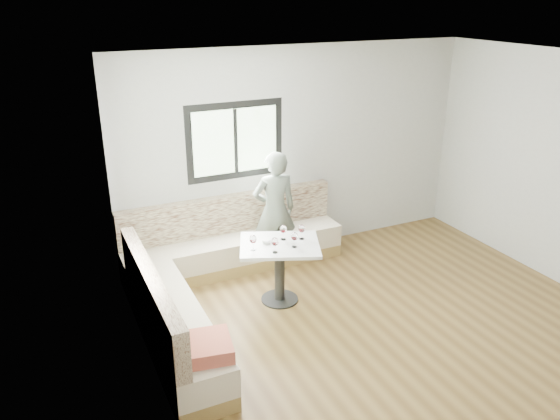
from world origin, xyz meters
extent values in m
cube|color=brown|center=(0.00, 0.00, 0.00)|extent=(5.00, 5.00, 0.01)
cube|color=white|center=(0.00, 0.00, 2.80)|extent=(5.00, 5.00, 0.01)
cube|color=#B7B7B2|center=(0.00, 2.50, 1.40)|extent=(5.00, 0.01, 2.80)
cube|color=#B7B7B2|center=(-2.50, 0.00, 1.40)|extent=(0.01, 5.00, 2.80)
cube|color=black|center=(-0.90, 2.49, 1.65)|extent=(1.30, 0.02, 1.00)
cube|color=black|center=(-2.49, 0.90, 1.65)|extent=(0.02, 1.30, 1.00)
cube|color=olive|center=(-1.05, 2.23, 0.08)|extent=(2.90, 0.55, 0.16)
cube|color=beige|center=(-1.05, 2.23, 0.30)|extent=(2.90, 0.55, 0.29)
cube|color=beige|center=(-1.05, 2.43, 0.70)|extent=(2.90, 0.14, 0.50)
cube|color=olive|center=(-2.23, 0.82, 0.08)|extent=(0.55, 2.25, 0.16)
cube|color=beige|center=(-2.23, 0.82, 0.30)|extent=(0.55, 2.25, 0.29)
cube|color=beige|center=(-2.43, 0.82, 0.70)|extent=(0.14, 2.25, 0.50)
cube|color=#B06043|center=(-2.14, 0.03, 0.52)|extent=(0.51, 0.51, 0.13)
cylinder|color=black|center=(-0.86, 1.25, 0.01)|extent=(0.44, 0.44, 0.02)
cylinder|color=black|center=(-0.86, 1.25, 0.35)|extent=(0.12, 0.12, 0.70)
cube|color=silver|center=(-0.86, 1.25, 0.72)|extent=(1.09, 0.99, 0.04)
imported|color=#5C655A|center=(-0.54, 2.09, 0.79)|extent=(0.61, 0.44, 1.57)
cylinder|color=white|center=(-0.99, 1.33, 0.76)|extent=(0.09, 0.09, 0.04)
sphere|color=black|center=(-0.98, 1.34, 0.77)|extent=(0.02, 0.02, 0.02)
sphere|color=black|center=(-1.00, 1.34, 0.77)|extent=(0.02, 0.02, 0.02)
sphere|color=black|center=(-0.99, 1.32, 0.77)|extent=(0.02, 0.02, 0.02)
cylinder|color=white|center=(-1.20, 1.22, 0.74)|extent=(0.06, 0.06, 0.01)
cylinder|color=white|center=(-1.20, 1.22, 0.78)|extent=(0.01, 0.01, 0.08)
ellipsoid|color=white|center=(-1.20, 1.22, 0.87)|extent=(0.08, 0.08, 0.10)
cylinder|color=#450409|center=(-1.20, 1.22, 0.85)|extent=(0.05, 0.05, 0.02)
cylinder|color=white|center=(-1.00, 1.06, 0.74)|extent=(0.06, 0.06, 0.01)
cylinder|color=white|center=(-1.00, 1.06, 0.78)|extent=(0.01, 0.01, 0.08)
ellipsoid|color=white|center=(-1.00, 1.06, 0.87)|extent=(0.08, 0.08, 0.10)
cylinder|color=#450409|center=(-1.00, 1.06, 0.85)|extent=(0.05, 0.05, 0.02)
cylinder|color=white|center=(-0.75, 1.10, 0.74)|extent=(0.06, 0.06, 0.01)
cylinder|color=white|center=(-0.75, 1.10, 0.78)|extent=(0.01, 0.01, 0.08)
ellipsoid|color=white|center=(-0.75, 1.10, 0.87)|extent=(0.08, 0.08, 0.10)
cylinder|color=#450409|center=(-0.75, 1.10, 0.85)|extent=(0.05, 0.05, 0.02)
cylinder|color=white|center=(-0.78, 1.33, 0.74)|extent=(0.06, 0.06, 0.01)
cylinder|color=white|center=(-0.78, 1.33, 0.78)|extent=(0.01, 0.01, 0.08)
ellipsoid|color=white|center=(-0.78, 1.33, 0.87)|extent=(0.08, 0.08, 0.10)
cylinder|color=#450409|center=(-0.78, 1.33, 0.85)|extent=(0.05, 0.05, 0.02)
cylinder|color=white|center=(-0.58, 1.25, 0.74)|extent=(0.06, 0.06, 0.01)
cylinder|color=white|center=(-0.58, 1.25, 0.78)|extent=(0.01, 0.01, 0.08)
ellipsoid|color=white|center=(-0.58, 1.25, 0.87)|extent=(0.08, 0.08, 0.10)
cylinder|color=#450409|center=(-0.58, 1.25, 0.85)|extent=(0.05, 0.05, 0.02)
camera|label=1|loc=(-3.24, -3.85, 3.41)|focal=35.00mm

